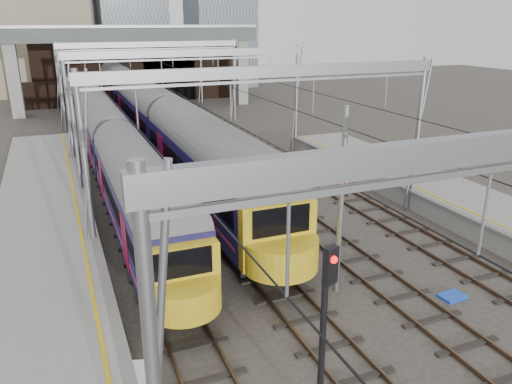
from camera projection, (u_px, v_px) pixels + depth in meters
name	position (u px, v px, depth m)	size (l,w,h in m)	color
ground	(366.00, 318.00, 17.17)	(160.00, 160.00, 0.00)	#38332D
platform_left	(45.00, 330.00, 15.55)	(4.32, 55.00, 1.12)	gray
tracks	(225.00, 189.00, 30.30)	(14.40, 80.00, 0.22)	#4C3828
overhead_line	(193.00, 69.00, 33.85)	(16.80, 80.00, 8.00)	gray
retaining_wall	(139.00, 66.00, 61.74)	(28.00, 2.75, 9.00)	black
overbridge	(133.00, 44.00, 55.09)	(28.00, 3.00, 9.25)	gray
train_main	(130.00, 97.00, 48.70)	(3.04, 70.11, 5.14)	black
train_second	(104.00, 130.00, 35.14)	(2.59, 44.94, 4.52)	black
signal_near_left	(325.00, 316.00, 11.70)	(0.39, 0.47, 4.96)	black
signal_near_centre	(340.00, 215.00, 18.58)	(0.35, 0.45, 4.41)	black
relay_cabinet	(142.00, 382.00, 13.35)	(0.54, 0.45, 1.07)	silver
equip_cover_a	(271.00, 237.00, 23.47)	(0.80, 0.56, 0.09)	blue
equip_cover_b	(305.00, 248.00, 22.32)	(0.86, 0.61, 0.10)	blue
equip_cover_c	(452.00, 296.00, 18.40)	(0.94, 0.66, 0.11)	blue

